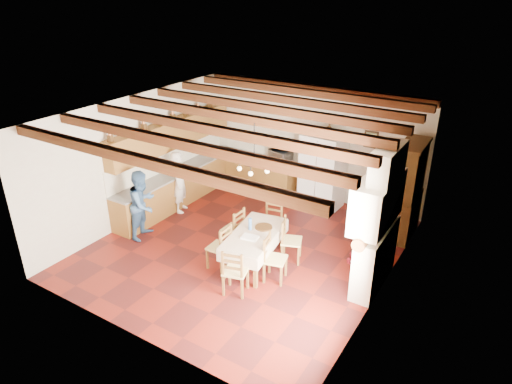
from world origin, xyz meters
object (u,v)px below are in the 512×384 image
Objects in this scene: chair_left_near at (219,246)px; chair_end_far at (271,220)px; dining_table at (254,236)px; microwave at (280,156)px; chair_right_near at (275,258)px; person_woman_blue at (143,204)px; refrigerator at (322,171)px; person_man at (180,182)px; chair_right_far at (292,240)px; person_woman_red at (362,224)px; hutch at (407,191)px; chair_end_near at (235,270)px; chair_left_far at (233,228)px.

chair_end_far is at bearing 166.12° from chair_left_near.
microwave is at bearing 110.92° from dining_table.
person_woman_blue is (-3.36, -0.08, 0.32)m from chair_right_near.
chair_left_near is (-0.59, -3.64, -0.49)m from refrigerator.
refrigerator is at bearing -77.02° from person_man.
chair_end_far is 0.60× the size of person_woman_blue.
chair_right_near is 1.65× the size of microwave.
person_woman_red is at bearing -80.50° from chair_right_far.
refrigerator is at bearing -3.89° from chair_right_near.
chair_right_far is (0.54, -2.65, -0.49)m from refrigerator.
microwave is at bearing 169.82° from hutch.
chair_right_far is 1.00× the size of chair_end_near.
dining_table is 1.84× the size of chair_left_near.
chair_left_near is 1.00× the size of chair_end_near.
chair_end_near is at bearing -146.80° from person_man.
chair_right_far is 1.00× the size of chair_end_far.
microwave is at bearing -170.80° from chair_left_near.
chair_right_near reaches higher than dining_table.
dining_table is 0.70m from chair_right_near.
hutch is 1.40× the size of person_man.
chair_end_far is at bearing 148.44° from chair_left_far.
chair_right_near is (-1.61, -3.06, -0.63)m from hutch.
chair_right_far is at bearing 101.78° from chair_left_far.
person_woman_blue reaches higher than chair_end_near.
refrigerator reaches higher than dining_table.
person_man is at bearing -141.64° from refrigerator.
chair_left_far and chair_right_near have the same top height.
chair_end_far is 2.60m from microwave.
chair_right_near is 1.93m from person_woman_red.
dining_table is (-0.04, -3.17, -0.33)m from refrigerator.
refrigerator is at bearing -49.32° from person_woman_blue.
refrigerator is 2.02× the size of chair_left_far.
hutch is at bearing -6.74° from refrigerator.
refrigerator is 2.23m from hutch.
person_woman_blue reaches higher than chair_left_far.
person_woman_red is at bearing 34.51° from dining_table.
chair_right_far is at bearing -75.99° from refrigerator.
chair_left_far is 0.60× the size of person_man.
chair_right_far is 1.47m from person_woman_red.
chair_end_far is (-0.26, -2.10, -0.49)m from refrigerator.
hutch is at bearing -94.06° from person_man.
refrigerator is 1.10× the size of dining_table.
person_woman_red is at bearing -20.44° from microwave.
chair_left_near is at bearing -111.71° from chair_end_far.
person_woman_red is at bearing -4.79° from chair_end_far.
microwave is at bearing 173.95° from refrigerator.
chair_right_near is 4.14m from microwave.
chair_right_near and chair_end_far have the same top height.
dining_table is 1.11× the size of person_man.
chair_end_near is 4.65m from microwave.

